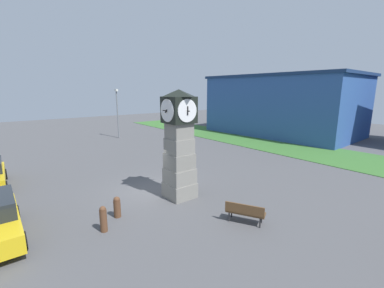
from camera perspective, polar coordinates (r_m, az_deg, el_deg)
The scene contains 8 objects.
ground_plane at distance 14.47m, azimuth -8.88°, elevation -10.26°, with size 86.17×86.17×0.00m, color #4C4C4F.
clock_tower at distance 12.77m, azimuth -2.85°, elevation -0.19°, with size 1.66×1.82×5.46m.
bollard_near_tower at distance 10.91m, azimuth -19.10°, elevation -15.41°, with size 0.28×0.28×1.05m.
bollard_mid_row at distance 11.87m, azimuth -16.31°, elevation -13.24°, with size 0.30×0.30×0.94m.
bench at distance 11.13m, azimuth 11.71°, elevation -14.46°, with size 1.66×1.22×0.90m.
street_lamp_near_road at distance 30.57m, azimuth -16.26°, elevation 7.34°, with size 0.50×0.24×5.54m.
warehouse_blue_far at distance 34.33m, azimuth 19.51°, elevation 8.19°, with size 17.70×11.36×7.21m.
grass_verge_far at distance 27.09m, azimuth 18.39°, elevation -0.23°, with size 51.70×6.52×0.04m, color #386B2D.
Camera 1 is at (11.77, -6.44, 5.41)m, focal length 24.00 mm.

